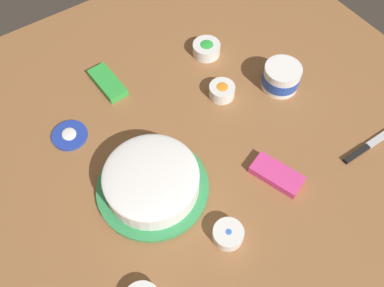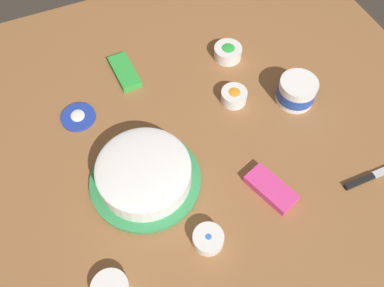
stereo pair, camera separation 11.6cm
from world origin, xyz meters
name	(u,v)px [view 1 (the left image)]	position (x,y,z in m)	size (l,w,h in m)	color
ground_plane	(211,131)	(0.00, 0.00, 0.00)	(1.54, 1.54, 0.00)	#936038
frosted_cake	(152,181)	(0.07, -0.25, 0.04)	(0.32, 0.32, 0.09)	#339351
frosting_tub	(281,77)	(-0.02, 0.29, 0.04)	(0.12, 0.12, 0.08)	white
frosting_tub_lid	(70,135)	(-0.23, -0.37, 0.01)	(0.11, 0.11, 0.02)	#233DAD
spreading_knife	(368,146)	(0.31, 0.35, 0.01)	(0.02, 0.24, 0.01)	silver
sprinkle_bowl_blue	(228,234)	(0.30, -0.16, 0.02)	(0.08, 0.08, 0.04)	white
sprinkle_bowl_green	(206,48)	(-0.28, 0.18, 0.02)	(0.10, 0.10, 0.04)	white
sprinkle_bowl_orange	(222,90)	(-0.10, 0.11, 0.02)	(0.08, 0.08, 0.04)	white
candy_box_lower	(277,175)	(0.23, 0.06, 0.01)	(0.15, 0.07, 0.03)	#E53D8E
candy_box_upper	(108,83)	(-0.34, -0.18, 0.01)	(0.15, 0.06, 0.03)	green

